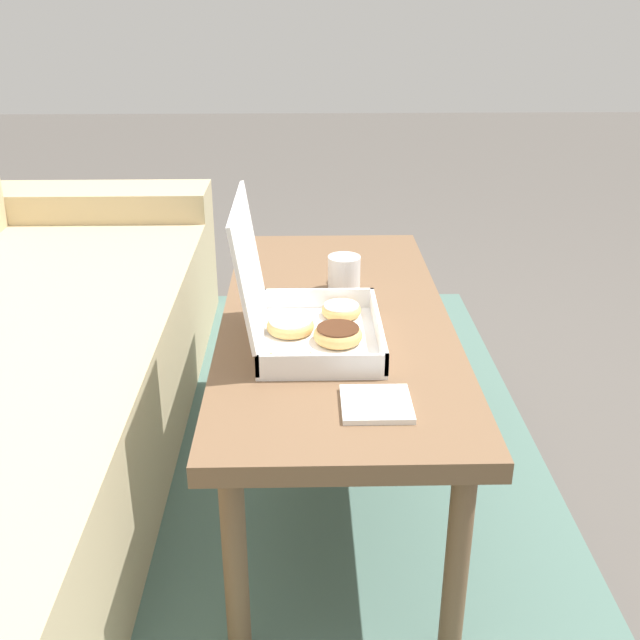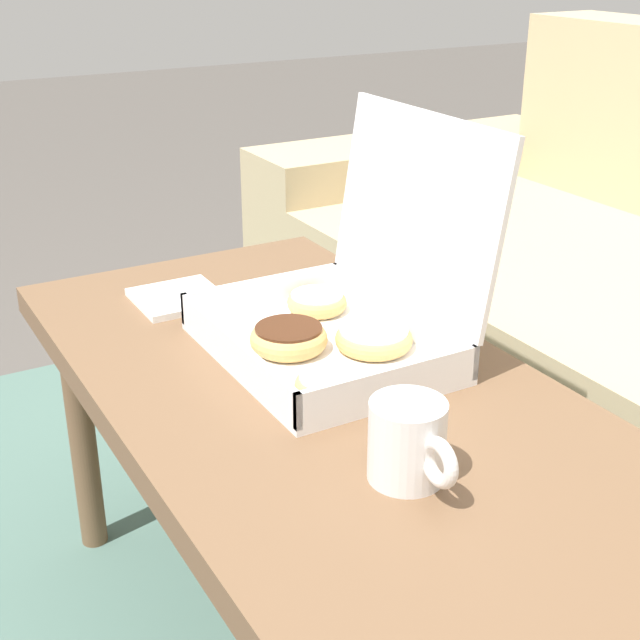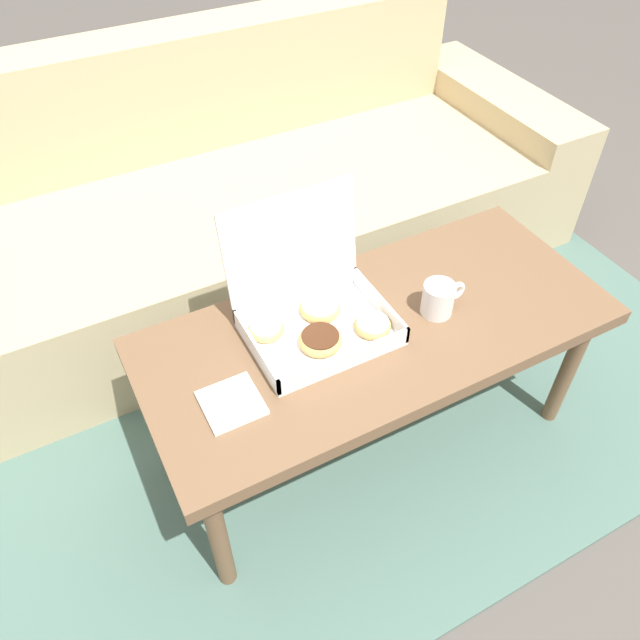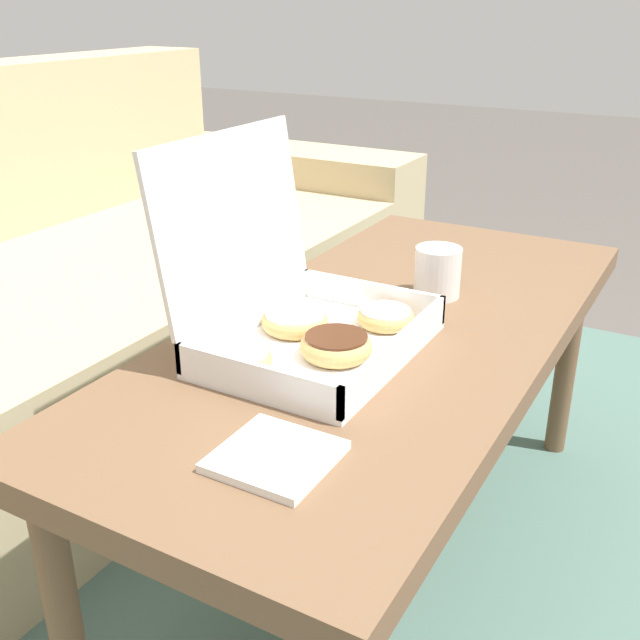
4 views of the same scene
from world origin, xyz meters
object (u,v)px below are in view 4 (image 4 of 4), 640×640
Objects in this scene: coffee_table at (384,351)px; pastry_box at (300,312)px; coffee_mug at (438,271)px; couch at (16,328)px.

coffee_table is 3.45× the size of pastry_box.
coffee_table is 0.19m from pastry_box.
coffee_table is 9.84× the size of coffee_mug.
couch is 0.91m from coffee_table.
pastry_box is at bearing 152.33° from coffee_table.
coffee_mug is (0.16, -0.03, 0.09)m from coffee_table.
couch is at bearing 90.00° from coffee_table.
coffee_mug is (0.29, -0.10, -0.01)m from pastry_box.
coffee_table is at bearing 170.11° from coffee_mug.
pastry_box is 2.85× the size of coffee_mug.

